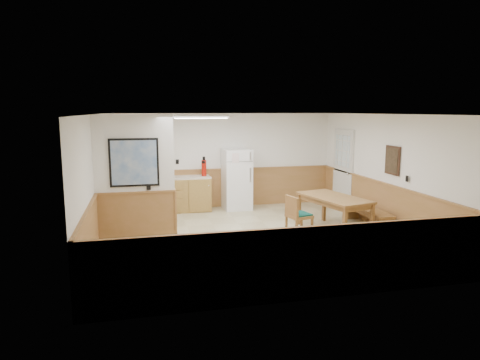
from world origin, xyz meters
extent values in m
plane|color=#BCB087|center=(0.00, 0.00, 0.00)|extent=(6.00, 6.00, 0.00)
cube|color=white|center=(0.00, 0.00, 2.50)|extent=(6.00, 6.00, 0.02)
cube|color=white|center=(0.00, 3.00, 1.25)|extent=(6.00, 0.02, 2.50)
cube|color=white|center=(3.00, 0.00, 1.25)|extent=(0.02, 6.00, 2.50)
cube|color=white|center=(-3.00, 0.00, 1.25)|extent=(0.02, 6.00, 2.50)
cube|color=#A57042|center=(0.00, 2.98, 0.50)|extent=(6.00, 0.04, 1.00)
cube|color=#A57042|center=(2.98, 0.00, 0.50)|extent=(0.04, 6.00, 1.00)
cube|color=#A57042|center=(-2.98, 0.00, 0.50)|extent=(0.04, 6.00, 1.00)
cube|color=white|center=(-2.25, 0.20, 1.75)|extent=(1.50, 0.15, 1.50)
cube|color=#A57042|center=(-2.25, 0.20, 0.50)|extent=(1.50, 0.17, 1.00)
cube|color=black|center=(-2.25, 0.10, 1.60)|extent=(0.92, 0.03, 0.92)
cube|color=silver|center=(-2.25, 0.09, 1.60)|extent=(0.84, 0.01, 0.84)
cube|color=#A17839|center=(-1.10, 2.68, 0.43)|extent=(1.40, 0.60, 0.86)
cube|color=#A17839|center=(-2.57, 2.68, 0.43)|extent=(0.06, 0.60, 0.86)
cube|color=#A17839|center=(-1.83, 2.68, 0.43)|extent=(0.06, 0.60, 0.86)
cube|color=beige|center=(-1.50, 2.68, 0.88)|extent=(2.20, 0.60, 0.04)
cube|color=beige|center=(-1.50, 2.98, 0.95)|extent=(2.20, 0.02, 0.10)
cube|color=silver|center=(2.97, 1.90, 1.02)|extent=(0.05, 1.02, 2.15)
cube|color=silver|center=(2.96, 1.90, 1.02)|extent=(0.04, 0.90, 2.05)
cube|color=silver|center=(2.94, 1.90, 1.55)|extent=(0.02, 0.76, 0.80)
cube|color=silver|center=(-2.10, 2.98, 1.55)|extent=(0.80, 0.03, 1.00)
cube|color=silver|center=(-2.10, 2.96, 1.55)|extent=(0.70, 0.01, 0.90)
cube|color=#362115|center=(2.97, -0.30, 1.55)|extent=(0.03, 0.50, 0.60)
cube|color=black|center=(2.95, -0.30, 1.55)|extent=(0.01, 0.42, 0.52)
cube|color=silver|center=(-0.80, 1.30, 2.45)|extent=(1.20, 0.30, 0.08)
cube|color=white|center=(-0.80, 1.30, 2.40)|extent=(1.15, 0.25, 0.01)
cube|color=white|center=(0.31, 2.63, 0.79)|extent=(0.72, 0.72, 1.58)
cube|color=silver|center=(0.59, 2.27, 1.44)|extent=(0.03, 0.02, 0.20)
cube|color=silver|center=(0.59, 2.27, 0.95)|extent=(0.03, 0.02, 0.37)
cube|color=olive|center=(1.88, 0.11, 0.72)|extent=(1.22, 1.82, 0.05)
cube|color=olive|center=(1.88, 0.11, 0.65)|extent=(1.09, 1.70, 0.10)
cube|color=olive|center=(1.72, -0.73, 0.35)|extent=(0.08, 0.08, 0.70)
cube|color=olive|center=(1.35, 0.78, 0.35)|extent=(0.08, 0.08, 0.70)
cube|color=olive|center=(2.42, -0.55, 0.35)|extent=(0.08, 0.08, 0.70)
cube|color=olive|center=(2.04, 0.95, 0.35)|extent=(0.08, 0.08, 0.70)
cube|color=olive|center=(2.72, 0.15, 0.42)|extent=(0.44, 1.70, 0.05)
cube|color=olive|center=(2.72, -0.64, 0.20)|extent=(0.35, 0.08, 0.40)
cube|color=olive|center=(2.72, 0.94, 0.20)|extent=(0.35, 0.08, 0.40)
cube|color=olive|center=(1.02, -0.09, 0.42)|extent=(0.53, 0.53, 0.06)
cube|color=#0F4D3C|center=(1.02, -0.09, 0.47)|extent=(0.48, 0.48, 0.03)
cube|color=olive|center=(0.83, -0.14, 0.65)|extent=(0.15, 0.44, 0.40)
cube|color=#0F4D3C|center=(0.65, -0.18, 0.65)|extent=(0.11, 0.37, 0.34)
cube|color=olive|center=(0.88, -0.32, 0.20)|extent=(0.05, 0.05, 0.39)
cube|color=olive|center=(0.79, 0.05, 0.20)|extent=(0.05, 0.05, 0.39)
cube|color=olive|center=(1.25, -0.23, 0.20)|extent=(0.05, 0.05, 0.39)
cube|color=olive|center=(1.16, 0.14, 0.20)|extent=(0.05, 0.05, 0.39)
cylinder|color=#A81308|center=(-0.55, 2.68, 1.11)|extent=(0.16, 0.16, 0.41)
cylinder|color=black|center=(-0.55, 2.68, 1.36)|extent=(0.07, 0.07, 0.09)
cylinder|color=#188432|center=(-2.31, 2.70, 1.00)|extent=(0.06, 0.06, 0.19)
camera|label=1|loc=(-2.12, -8.17, 2.57)|focal=32.00mm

